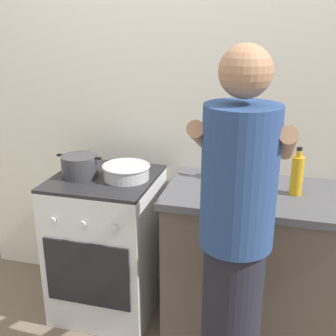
% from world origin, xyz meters
% --- Properties ---
extents(ground, '(6.00, 6.00, 0.00)m').
position_xyz_m(ground, '(0.00, 0.00, 0.00)').
color(ground, '#6B5B4C').
extents(back_wall, '(3.20, 0.10, 2.50)m').
position_xyz_m(back_wall, '(0.20, 0.50, 1.25)').
color(back_wall, silver).
rests_on(back_wall, ground).
extents(countertop, '(1.00, 0.60, 0.90)m').
position_xyz_m(countertop, '(0.55, 0.15, 0.45)').
color(countertop, brown).
rests_on(countertop, ground).
extents(stove_range, '(0.60, 0.62, 0.90)m').
position_xyz_m(stove_range, '(-0.35, 0.15, 0.45)').
color(stove_range, silver).
rests_on(stove_range, ground).
extents(pot, '(0.28, 0.21, 0.13)m').
position_xyz_m(pot, '(-0.49, 0.12, 0.96)').
color(pot, '#38383D').
rests_on(pot, stove_range).
extents(mixing_bowl, '(0.28, 0.28, 0.08)m').
position_xyz_m(mixing_bowl, '(-0.21, 0.15, 0.95)').
color(mixing_bowl, '#B7B7BC').
rests_on(mixing_bowl, stove_range).
extents(utensil_crock, '(0.10, 0.10, 0.30)m').
position_xyz_m(utensil_crock, '(0.34, 0.30, 0.99)').
color(utensil_crock, silver).
rests_on(utensil_crock, countertop).
extents(oil_bottle, '(0.06, 0.06, 0.26)m').
position_xyz_m(oil_bottle, '(0.74, 0.16, 1.01)').
color(oil_bottle, gold).
rests_on(oil_bottle, countertop).
extents(person, '(0.41, 0.50, 1.70)m').
position_xyz_m(person, '(0.49, -0.44, 0.86)').
color(person, black).
rests_on(person, ground).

